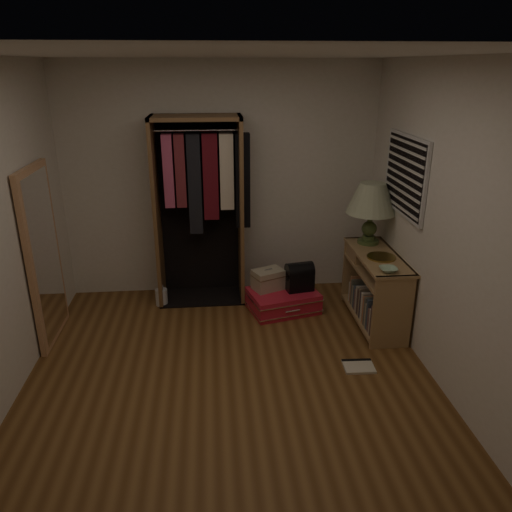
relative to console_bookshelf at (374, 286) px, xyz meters
name	(u,v)px	position (x,y,z in m)	size (l,w,h in m)	color
ground	(231,386)	(-1.54, -1.03, -0.40)	(4.00, 4.00, 0.00)	brown
room_walls	(237,213)	(-1.46, -0.99, 1.10)	(3.52, 4.02, 2.60)	beige
console_bookshelf	(374,286)	(0.00, 0.00, 0.00)	(0.42, 1.12, 0.75)	#99744A
open_wardrobe	(203,195)	(-1.73, 0.74, 0.82)	(1.03, 0.50, 2.05)	brown
floor_mirror	(44,256)	(-3.24, -0.03, 0.45)	(0.06, 0.80, 1.70)	tan
pink_suitcase	(283,300)	(-0.90, 0.32, -0.29)	(0.84, 0.69, 0.22)	red
train_case	(268,279)	(-1.06, 0.40, -0.06)	(0.39, 0.34, 0.24)	tan
black_bag	(299,276)	(-0.72, 0.35, -0.01)	(0.32, 0.24, 0.32)	black
table_lamp	(372,200)	(0.00, 0.32, 0.83)	(0.63, 0.63, 0.65)	#3C4F26
brass_tray	(381,257)	(0.00, -0.11, 0.36)	(0.29, 0.29, 0.02)	olive
ceramic_bowl	(388,270)	(-0.05, -0.46, 0.37)	(0.16, 0.16, 0.04)	#A2C2A2
white_jug	(162,297)	(-2.24, 0.56, -0.30)	(0.17, 0.17, 0.23)	silver
floor_book	(358,366)	(-0.39, -0.85, -0.39)	(0.28, 0.23, 0.03)	beige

